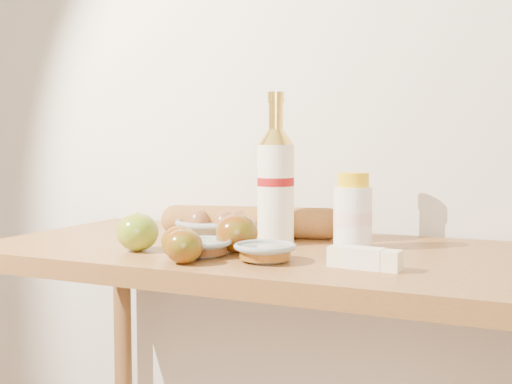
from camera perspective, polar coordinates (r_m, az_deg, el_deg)
back_wall at (r=1.68m, az=5.16°, el=10.46°), size 3.50×0.02×2.60m
table at (r=1.40m, az=0.51°, el=-9.86°), size 1.20×0.60×0.90m
bourbon_bottle at (r=1.40m, az=1.76°, el=0.83°), size 0.10×0.10×0.33m
cream_bottle at (r=1.36m, az=8.60°, el=-1.91°), size 0.10×0.10×0.16m
egg_bowl at (r=1.51m, az=-3.48°, el=-3.04°), size 0.21×0.21×0.07m
baguette at (r=1.51m, az=-0.52°, el=-2.66°), size 0.44×0.17×0.07m
apple_yellowgreen at (r=1.34m, az=-10.48°, el=-3.52°), size 0.09×0.09×0.08m
apple_redgreen_front at (r=1.24m, az=-6.79°, el=-4.49°), size 0.09×0.09×0.07m
apple_redgreen_right at (r=1.30m, az=-1.72°, el=-3.68°), size 0.10×0.10×0.08m
sugar_bowl at (r=1.27m, az=-4.70°, el=-4.91°), size 0.14×0.14×0.03m
syrup_bowl at (r=1.21m, az=0.82°, el=-5.34°), size 0.14×0.14×0.03m
butter_stick at (r=1.16m, az=9.62°, el=-5.85°), size 0.13×0.05×0.04m
apple_extra at (r=1.19m, az=-6.44°, el=-4.81°), size 0.09×0.09×0.07m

